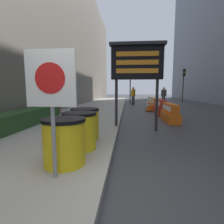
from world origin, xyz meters
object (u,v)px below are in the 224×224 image
pedestrian_worker (164,95)px  jersey_barrier_orange_near (155,105)px  pedestrian_passerby (133,94)px  barrel_drum_middle (80,131)px  message_board (137,64)px  barrel_drum_back (85,123)px  traffic_cone_near (149,106)px  jersey_barrier_red_striped (160,108)px  barrel_drum_foreground (64,141)px  warning_sign (51,88)px  traffic_light_near_curb (130,74)px  jersey_barrier_orange_far (170,113)px  traffic_light_far_side (184,78)px  jersey_barrier_white (151,103)px

pedestrian_worker → jersey_barrier_orange_near: bearing=-115.6°
jersey_barrier_orange_near → pedestrian_passerby: 5.06m
pedestrian_passerby → barrel_drum_middle: bearing=19.1°
barrel_drum_middle → pedestrian_passerby: (1.62, 14.26, 0.48)m
message_board → pedestrian_worker: message_board is taller
barrel_drum_back → traffic_cone_near: (2.61, 7.66, -0.18)m
pedestrian_worker → message_board: bearing=-112.5°
pedestrian_passerby → jersey_barrier_red_striped: bearing=37.2°
barrel_drum_foreground → jersey_barrier_red_striped: (3.11, 8.06, -0.17)m
message_board → traffic_cone_near: message_board is taller
barrel_drum_back → warning_sign: warning_sign is taller
pedestrian_worker → traffic_light_near_curb: bearing=140.3°
jersey_barrier_orange_far → jersey_barrier_red_striped: 2.55m
traffic_cone_near → pedestrian_worker: size_ratio=0.44×
jersey_barrier_red_striped → traffic_light_far_side: traffic_light_far_side is taller
warning_sign → message_board: size_ratio=0.61×
jersey_barrier_orange_far → pedestrian_worker: pedestrian_worker is taller
message_board → jersey_barrier_white: 9.37m
warning_sign → pedestrian_passerby: warning_sign is taller
message_board → pedestrian_worker: 11.87m
barrel_drum_foreground → barrel_drum_back: 1.68m
barrel_drum_middle → traffic_light_far_side: (7.68, 17.99, 2.30)m
barrel_drum_middle → pedestrian_worker: (4.61, 13.93, 0.47)m
barrel_drum_foreground → message_board: 4.14m
pedestrian_worker → pedestrian_passerby: size_ratio=0.99×
barrel_drum_middle → message_board: (1.38, 2.59, 1.83)m
message_board → pedestrian_worker: size_ratio=1.76×
jersey_barrier_orange_near → traffic_light_near_curb: 7.41m
jersey_barrier_orange_far → barrel_drum_middle: bearing=-123.4°
jersey_barrier_orange_far → message_board: bearing=-129.2°
barrel_drum_foreground → pedestrian_passerby: pedestrian_passerby is taller
jersey_barrier_orange_near → pedestrian_passerby: bearing=106.8°
barrel_drum_middle → barrel_drum_back: same height
barrel_drum_middle → traffic_cone_near: barrel_drum_middle is taller
warning_sign → traffic_light_far_side: 20.84m
barrel_drum_back → warning_sign: size_ratio=0.44×
barrel_drum_back → jersey_barrier_orange_near: 9.18m
jersey_barrier_orange_near → traffic_cone_near: (-0.54, -0.97, 0.01)m
pedestrian_worker → pedestrian_passerby: (-2.99, 0.33, 0.01)m
jersey_barrier_white → traffic_cone_near: 3.14m
jersey_barrier_orange_near → jersey_barrier_white: (0.00, 2.13, 0.01)m
jersey_barrier_orange_near → traffic_cone_near: bearing=-119.3°
pedestrian_passerby → warning_sign: bearing=19.5°
barrel_drum_middle → pedestrian_worker: pedestrian_worker is taller
jersey_barrier_orange_far → warning_sign: bearing=-117.3°
barrel_drum_foreground → traffic_light_near_curb: size_ratio=0.18×
barrel_drum_foreground → jersey_barrier_orange_far: size_ratio=0.41×
barrel_drum_foreground → barrel_drum_back: bearing=91.3°
barrel_drum_back → jersey_barrier_red_striped: size_ratio=0.40×
jersey_barrier_red_striped → jersey_barrier_white: size_ratio=1.15×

